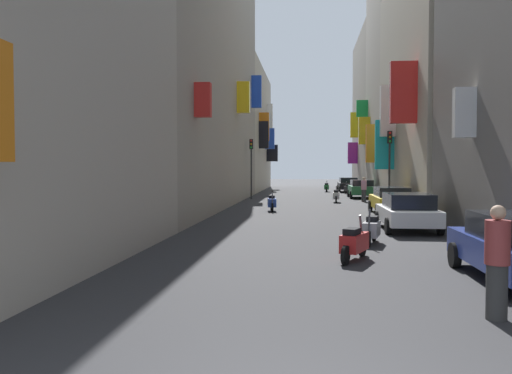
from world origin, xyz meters
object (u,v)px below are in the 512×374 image
pedestrian_crossing (364,189)px  pedestrian_near_left (497,262)px  parked_car_green (361,188)px  parked_car_black (348,184)px  scooter_white (336,196)px  scooter_red (354,243)px  parked_car_white (407,211)px  traffic_light_near_corner (390,156)px  scooter_silver (372,229)px  scooter_blue (272,203)px  parked_car_yellow (391,200)px  scooter_black (348,189)px  scooter_green (327,187)px  traffic_light_far_corner (251,158)px

pedestrian_crossing → pedestrian_near_left: bearing=-91.8°
parked_car_green → parked_car_black: parked_car_green is taller
scooter_white → scooter_red: bearing=-91.8°
parked_car_white → traffic_light_near_corner: bearing=84.5°
scooter_silver → scooter_blue: same height
parked_car_yellow → scooter_black: 20.00m
parked_car_white → pedestrian_crossing: (0.11, 16.51, 0.11)m
pedestrian_near_left → traffic_light_near_corner: 23.84m
scooter_green → scooter_blue: 23.10m
scooter_blue → parked_car_yellow: bearing=-11.2°
scooter_red → scooter_blue: size_ratio=1.01×
parked_car_yellow → pedestrian_near_left: (-1.23, -18.47, 0.16)m
traffic_light_near_corner → parked_car_yellow: bearing=-97.7°
parked_car_white → pedestrian_near_left: (-0.78, -11.61, 0.16)m
scooter_silver → traffic_light_near_corner: traffic_light_near_corner is taller
pedestrian_crossing → scooter_blue: bearing=-124.6°
scooter_white → scooter_silver: same height
parked_car_black → parked_car_white: (-0.09, -30.79, -0.00)m
parked_car_white → traffic_light_near_corner: traffic_light_near_corner is taller
parked_car_yellow → pedestrian_near_left: pedestrian_near_left is taller
parked_car_green → traffic_light_far_corner: traffic_light_far_corner is taller
scooter_green → parked_car_white: bearing=-86.4°
scooter_silver → scooter_blue: bearing=108.6°
scooter_silver → pedestrian_crossing: size_ratio=1.09×
parked_car_white → traffic_light_far_corner: bearing=113.2°
scooter_white → pedestrian_near_left: 27.17m
parked_car_green → scooter_green: parked_car_green is taller
scooter_white → scooter_silver: size_ratio=0.99×
scooter_white → scooter_black: same height
traffic_light_far_corner → scooter_silver: bearing=-74.4°
parked_car_yellow → parked_car_green: (-0.07, 14.04, 0.01)m
scooter_black → scooter_blue: same height
parked_car_white → scooter_red: bearing=-111.1°
traffic_light_far_corner → parked_car_black: bearing=56.3°
parked_car_black → pedestrian_crossing: (0.02, -14.28, 0.11)m
parked_car_yellow → scooter_red: (-3.00, -13.48, -0.28)m
scooter_green → traffic_light_near_corner: traffic_light_near_corner is taller
parked_car_white → scooter_red: (-2.55, -6.61, -0.28)m
parked_car_yellow → parked_car_black: 23.93m
pedestrian_crossing → traffic_light_near_corner: (1.05, -4.45, 2.25)m
parked_car_yellow → scooter_white: 8.98m
parked_car_white → scooter_blue: bearing=125.2°
pedestrian_near_left → scooter_black: bearing=89.2°
scooter_red → pedestrian_crossing: bearing=83.5°
scooter_silver → pedestrian_near_left: pedestrian_near_left is taller
traffic_light_near_corner → pedestrian_crossing: bearing=103.2°
scooter_white → scooter_red: (-0.70, -22.15, 0.00)m
traffic_light_far_corner → parked_car_green: bearing=14.9°
parked_car_white → pedestrian_near_left: 11.64m
parked_car_white → parked_car_black: bearing=89.8°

